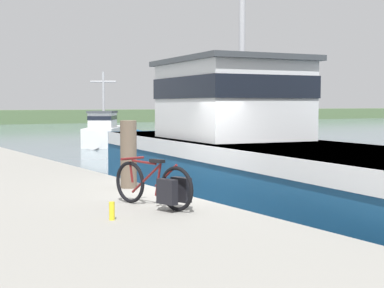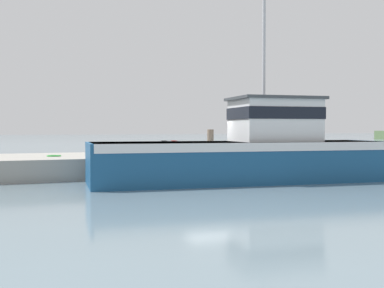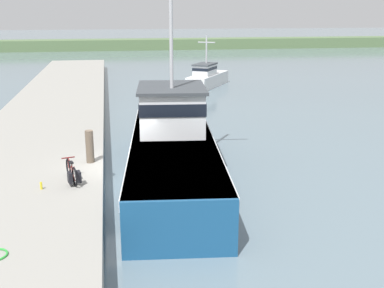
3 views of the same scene
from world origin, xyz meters
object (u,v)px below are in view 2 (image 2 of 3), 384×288
Objects in this scene: fishing_boat_main at (255,151)px; water_bottle_on_curb at (148,153)px; mooring_post at (210,142)px; bicycle_touring at (163,149)px.

water_bottle_on_curb is at bearing -139.13° from fishing_boat_main.
fishing_boat_main is 60.37× the size of water_bottle_on_curb.
mooring_post is 3.04m from water_bottle_on_curb.
bicycle_touring is (-3.70, -2.77, -0.01)m from fishing_boat_main.
mooring_post is at bearing 60.75° from water_bottle_on_curb.
bicycle_touring is 1.33× the size of mooring_post.
fishing_boat_main is 11.88× the size of mooring_post.
fishing_boat_main reaches higher than bicycle_touring.
fishing_boat_main is 8.96× the size of bicycle_touring.
bicycle_touring is at bearing -137.07° from fishing_boat_main.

